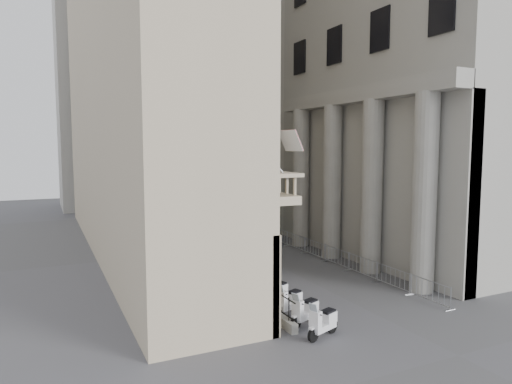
{
  "coord_description": "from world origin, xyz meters",
  "views": [
    {
      "loc": [
        -12.99,
        -10.86,
        7.29
      ],
      "look_at": [
        -0.9,
        14.8,
        4.5
      ],
      "focal_mm": 32.0,
      "sensor_mm": 36.0,
      "label": 1
    }
  ],
  "objects_px": {
    "street_lamp": "(167,172)",
    "pedestrian_b": "(235,217)",
    "security_tent": "(189,202)",
    "info_kiosk": "(187,227)",
    "scooter_0": "(323,337)",
    "pedestrian_a": "(218,232)"
  },
  "relations": [
    {
      "from": "street_lamp",
      "to": "pedestrian_b",
      "type": "bearing_deg",
      "value": -17.99
    },
    {
      "from": "street_lamp",
      "to": "pedestrian_b",
      "type": "height_order",
      "value": "street_lamp"
    },
    {
      "from": "security_tent",
      "to": "info_kiosk",
      "type": "relative_size",
      "value": 2.23
    },
    {
      "from": "security_tent",
      "to": "pedestrian_b",
      "type": "relative_size",
      "value": 2.0
    },
    {
      "from": "scooter_0",
      "to": "pedestrian_a",
      "type": "xyz_separation_m",
      "value": [
        2.27,
        17.51,
        0.97
      ]
    },
    {
      "from": "pedestrian_a",
      "to": "security_tent",
      "type": "bearing_deg",
      "value": -67.76
    },
    {
      "from": "scooter_0",
      "to": "street_lamp",
      "type": "height_order",
      "value": "street_lamp"
    },
    {
      "from": "info_kiosk",
      "to": "pedestrian_b",
      "type": "bearing_deg",
      "value": 7.36
    },
    {
      "from": "pedestrian_a",
      "to": "pedestrian_b",
      "type": "xyz_separation_m",
      "value": [
        3.95,
        6.16,
        -0.02
      ]
    },
    {
      "from": "scooter_0",
      "to": "street_lamp",
      "type": "distance_m",
      "value": 24.88
    },
    {
      "from": "scooter_0",
      "to": "security_tent",
      "type": "relative_size",
      "value": 0.4
    },
    {
      "from": "security_tent",
      "to": "pedestrian_a",
      "type": "xyz_separation_m",
      "value": [
        0.48,
        -5.95,
        -1.6
      ]
    },
    {
      "from": "street_lamp",
      "to": "pedestrian_a",
      "type": "height_order",
      "value": "street_lamp"
    },
    {
      "from": "street_lamp",
      "to": "pedestrian_a",
      "type": "xyz_separation_m",
      "value": [
        2.08,
        -6.83,
        -4.21
      ]
    },
    {
      "from": "security_tent",
      "to": "pedestrian_a",
      "type": "bearing_deg",
      "value": -85.43
    },
    {
      "from": "security_tent",
      "to": "street_lamp",
      "type": "height_order",
      "value": "street_lamp"
    },
    {
      "from": "security_tent",
      "to": "pedestrian_b",
      "type": "distance_m",
      "value": 4.72
    },
    {
      "from": "pedestrian_b",
      "to": "scooter_0",
      "type": "bearing_deg",
      "value": 82.58
    },
    {
      "from": "info_kiosk",
      "to": "pedestrian_a",
      "type": "relative_size",
      "value": 0.88
    },
    {
      "from": "scooter_0",
      "to": "security_tent",
      "type": "bearing_deg",
      "value": -24.15
    },
    {
      "from": "security_tent",
      "to": "pedestrian_a",
      "type": "relative_size",
      "value": 1.95
    },
    {
      "from": "security_tent",
      "to": "pedestrian_a",
      "type": "height_order",
      "value": "security_tent"
    }
  ]
}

